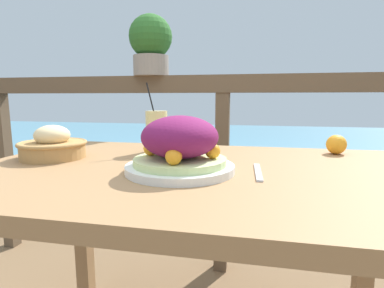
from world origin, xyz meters
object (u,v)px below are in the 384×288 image
drink_glass (157,132)px  potted_plant (151,44)px  salad_plate (180,148)px  bread_basket (53,146)px

drink_glass → potted_plant: bearing=110.5°
salad_plate → bread_basket: (-0.45, 0.09, -0.02)m
potted_plant → drink_glass: bearing=-69.5°
bread_basket → drink_glass: bearing=29.4°
drink_glass → bread_basket: size_ratio=1.17×
drink_glass → bread_basket: bearing=-150.6°
salad_plate → drink_glass: (-0.15, 0.26, 0.01)m
drink_glass → bread_basket: (-0.30, -0.17, -0.03)m
salad_plate → bread_basket: size_ratio=1.37×
potted_plant → bread_basket: bearing=-97.1°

